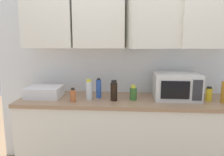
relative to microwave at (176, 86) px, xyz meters
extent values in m
cube|color=white|center=(-0.56, 0.29, 0.26)|extent=(3.20, 0.06, 2.60)
cube|color=white|center=(-1.42, 0.11, 0.79)|extent=(0.55, 0.33, 0.75)
cube|color=white|center=(-0.84, 0.11, 0.79)|extent=(0.55, 0.33, 0.75)
cube|color=white|center=(-0.27, 0.07, 0.79)|extent=(0.63, 0.48, 0.75)
cube|color=white|center=(0.31, 0.11, 0.79)|extent=(0.55, 0.33, 0.75)
cube|color=white|center=(-0.56, -0.04, -0.61)|extent=(2.30, 0.60, 0.86)
cube|color=#9E7A5B|center=(-0.56, -0.04, -0.16)|extent=(2.33, 0.63, 0.04)
cube|color=silver|center=(0.00, 0.00, 0.00)|extent=(0.48, 0.36, 0.28)
cube|color=black|center=(-0.05, -0.18, 0.00)|extent=(0.29, 0.01, 0.18)
cube|color=#2D2D33|center=(0.17, -0.18, 0.00)|extent=(0.10, 0.01, 0.21)
cube|color=silver|center=(-1.47, -0.04, -0.08)|extent=(0.38, 0.30, 0.12)
cylinder|color=black|center=(-0.68, -0.12, -0.04)|extent=(0.07, 0.07, 0.19)
cylinder|color=black|center=(-0.68, -0.12, 0.07)|extent=(0.06, 0.06, 0.03)
cylinder|color=#BC6638|center=(-1.10, -0.20, -0.08)|extent=(0.06, 0.06, 0.13)
cylinder|color=black|center=(-1.10, -0.20, 0.00)|extent=(0.04, 0.04, 0.02)
cylinder|color=#2D56B7|center=(-0.85, -0.02, -0.04)|extent=(0.06, 0.06, 0.20)
cylinder|color=black|center=(-0.85, -0.02, 0.07)|extent=(0.04, 0.04, 0.02)
cylinder|color=#386B2D|center=(-0.47, -0.08, -0.07)|extent=(0.08, 0.08, 0.13)
cylinder|color=yellow|center=(-0.47, -0.08, 0.01)|extent=(0.05, 0.05, 0.03)
cylinder|color=silver|center=(-0.94, -0.10, -0.04)|extent=(0.07, 0.07, 0.20)
cylinder|color=yellow|center=(-0.94, -0.10, 0.07)|extent=(0.05, 0.05, 0.02)
cylinder|color=#AD701E|center=(0.46, -0.12, -0.03)|extent=(0.06, 0.06, 0.22)
cylinder|color=gold|center=(0.33, -0.05, -0.07)|extent=(0.07, 0.07, 0.13)
cylinder|color=black|center=(0.33, -0.05, 0.00)|extent=(0.05, 0.05, 0.02)
camera|label=1|loc=(-0.52, -2.45, 0.52)|focal=36.16mm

